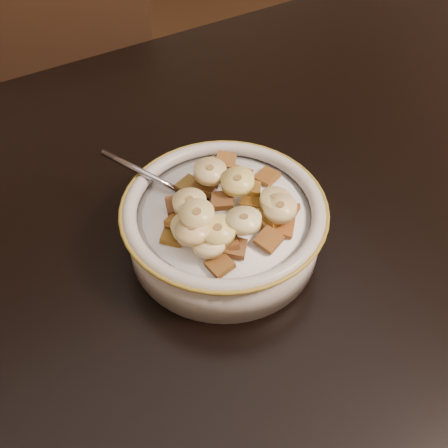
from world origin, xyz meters
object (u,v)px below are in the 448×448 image
chair (93,126)px  table (355,216)px  spoon (196,200)px  cereal_bowl (224,229)px

chair → table: bearing=-61.3°
chair → spoon: chair is taller
spoon → table: bearing=130.9°
cereal_bowl → spoon: spoon is taller
cereal_bowl → spoon: 0.04m
table → cereal_bowl: 0.17m
chair → cereal_bowl: size_ratio=5.15×
table → cereal_bowl: size_ratio=7.37×
table → cereal_bowl: bearing=170.1°
chair → spoon: bearing=-77.1°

